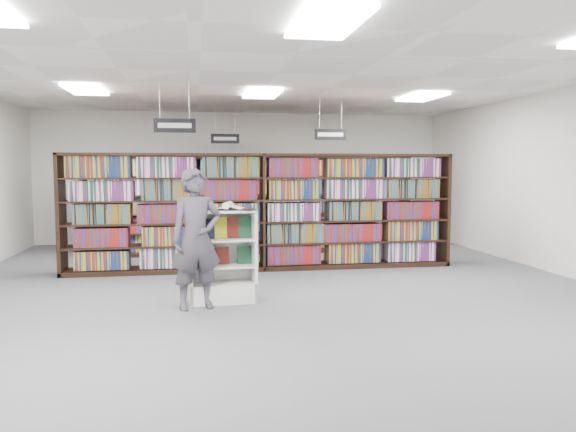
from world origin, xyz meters
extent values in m
plane|color=#525257|center=(0.00, 0.00, 0.00)|extent=(12.00, 12.00, 0.00)
cube|color=silver|center=(0.00, 0.00, 3.20)|extent=(10.00, 12.00, 0.10)
cube|color=silver|center=(0.00, 6.00, 1.60)|extent=(10.00, 0.10, 3.20)
cube|color=silver|center=(0.00, -6.00, 1.60)|extent=(10.00, 0.10, 3.20)
cube|color=black|center=(0.00, 2.00, 1.05)|extent=(7.00, 0.60, 2.10)
cube|color=maroon|center=(0.00, 2.00, 1.05)|extent=(6.88, 0.42, 1.98)
cube|color=black|center=(0.00, 4.00, 1.05)|extent=(7.00, 0.60, 2.10)
cube|color=maroon|center=(0.00, 4.00, 1.05)|extent=(6.88, 0.42, 1.98)
cube|color=black|center=(0.00, 5.70, 1.05)|extent=(7.00, 0.60, 2.10)
cube|color=maroon|center=(0.00, 5.70, 1.05)|extent=(6.88, 0.42, 1.98)
cylinder|color=#B2B2B7|center=(-1.73, 1.00, 2.91)|extent=(0.01, 0.01, 0.58)
cylinder|color=#B2B2B7|center=(-1.27, 1.00, 2.91)|extent=(0.01, 0.01, 0.58)
cube|color=black|center=(-1.50, 1.00, 2.51)|extent=(0.65, 0.02, 0.22)
cube|color=silver|center=(-1.50, 0.99, 2.51)|extent=(0.52, 0.00, 0.08)
cylinder|color=#B2B2B7|center=(1.27, 3.00, 2.91)|extent=(0.01, 0.01, 0.58)
cylinder|color=#B2B2B7|center=(1.73, 3.00, 2.91)|extent=(0.01, 0.01, 0.58)
cube|color=black|center=(1.50, 3.00, 2.51)|extent=(0.65, 0.02, 0.22)
cube|color=silver|center=(1.50, 2.99, 2.51)|extent=(0.52, 0.00, 0.08)
cylinder|color=#B2B2B7|center=(-0.73, 5.00, 2.91)|extent=(0.01, 0.01, 0.58)
cylinder|color=#B2B2B7|center=(-0.27, 5.00, 2.91)|extent=(0.01, 0.01, 0.58)
cube|color=black|center=(-0.50, 5.00, 2.51)|extent=(0.65, 0.02, 0.22)
cube|color=silver|center=(-0.50, 4.99, 2.51)|extent=(0.52, 0.00, 0.08)
cube|color=white|center=(0.00, -3.00, 3.16)|extent=(0.60, 1.20, 0.04)
cube|color=white|center=(-3.00, 2.00, 3.16)|extent=(0.60, 1.20, 0.04)
cube|color=white|center=(0.00, 2.00, 3.16)|extent=(0.60, 1.20, 0.04)
cube|color=white|center=(3.00, 2.00, 3.16)|extent=(0.60, 1.20, 0.04)
cube|color=silver|center=(-0.84, -0.39, 0.14)|extent=(0.94, 0.52, 0.27)
cube|color=silver|center=(-1.28, -0.42, 0.64)|extent=(0.07, 0.46, 1.27)
cube|color=silver|center=(-0.41, -0.36, 0.64)|extent=(0.07, 0.46, 1.27)
cube|color=silver|center=(-0.86, -0.18, 0.64)|extent=(0.91, 0.10, 1.27)
cube|color=silver|center=(-0.84, -0.39, 1.26)|extent=(0.94, 0.52, 0.03)
cube|color=silver|center=(-0.84, -0.39, 0.50)|extent=(0.86, 0.48, 0.02)
cube|color=silver|center=(-0.84, -0.39, 0.87)|extent=(0.86, 0.48, 0.02)
cube|color=black|center=(-1.18, -0.37, 1.01)|extent=(0.19, 0.08, 0.27)
cube|color=black|center=(-1.01, -0.35, 1.01)|extent=(0.19, 0.08, 0.27)
cube|color=#C9D018|center=(-0.85, -0.34, 1.01)|extent=(0.19, 0.08, 0.27)
cube|color=#631610|center=(-0.68, -0.33, 1.01)|extent=(0.19, 0.08, 0.27)
cube|color=#144628|center=(-0.51, -0.32, 1.01)|extent=(0.19, 0.08, 0.27)
cube|color=#C9D018|center=(-1.16, -0.37, 0.64)|extent=(0.20, 0.07, 0.26)
cube|color=#631610|center=(-0.85, -0.34, 0.64)|extent=(0.20, 0.07, 0.26)
cube|color=#144628|center=(-0.53, -0.32, 0.64)|extent=(0.20, 0.07, 0.26)
cube|color=black|center=(-0.74, -0.36, 1.28)|extent=(0.73, 0.53, 0.02)
cube|color=white|center=(-0.90, -0.36, 1.29)|extent=(0.37, 0.41, 0.06)
cube|color=white|center=(-0.58, -0.36, 1.29)|extent=(0.36, 0.41, 0.08)
cylinder|color=white|center=(-0.76, -0.36, 1.34)|extent=(0.17, 0.35, 0.10)
imported|color=#423F48|center=(-1.19, -0.70, 0.92)|extent=(0.76, 0.60, 1.84)
camera|label=1|loc=(-1.20, -8.06, 1.86)|focal=35.00mm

